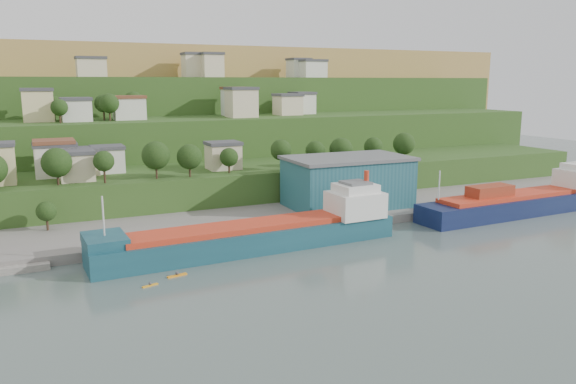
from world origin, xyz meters
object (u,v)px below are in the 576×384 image
cargo_ship_near (260,236)px  kayak_orange (177,275)px  cargo_ship_far (525,203)px  warehouse (347,181)px

cargo_ship_near → kayak_orange: size_ratio=17.46×
cargo_ship_near → cargo_ship_far: 74.16m
warehouse → kayak_orange: 59.66m
cargo_ship_near → kayak_orange: 21.58m
kayak_orange → cargo_ship_far: bearing=-5.8°
cargo_ship_near → warehouse: 38.17m
cargo_ship_far → kayak_orange: (-93.58, -9.88, -2.31)m
cargo_ship_far → kayak_orange: 94.13m
cargo_ship_far → kayak_orange: size_ratio=16.50×
cargo_ship_near → warehouse: (32.13, 19.77, 5.83)m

